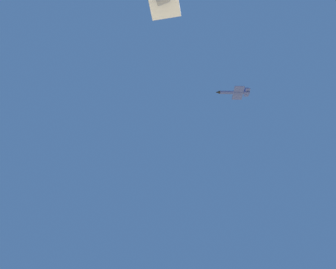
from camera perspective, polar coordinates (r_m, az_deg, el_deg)
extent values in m
cylinder|color=gray|center=(143.07, -0.85, 21.71)|extent=(5.75, 5.53, 3.00)
cylinder|color=#38478C|center=(152.83, 11.18, 6.95)|extent=(12.83, 5.42, 1.50)
cone|color=black|center=(151.46, 8.39, 7.06)|extent=(2.36, 2.04, 1.50)
cube|color=#38478C|center=(153.00, 11.74, 6.88)|extent=(6.64, 8.96, 0.24)
cube|color=#38478C|center=(155.46, 13.09, 7.36)|extent=(2.35, 0.93, 2.60)
cube|color=#38478C|center=(154.21, 13.19, 6.92)|extent=(3.38, 5.18, 0.20)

